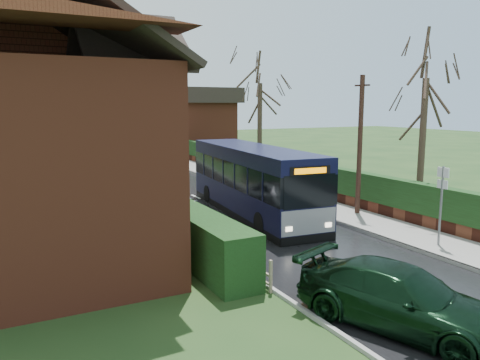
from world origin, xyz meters
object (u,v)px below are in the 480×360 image
brick_house (14,121)px  car_silver (175,205)px  telegraph_pole (360,146)px  bus (253,181)px  car_green (401,298)px  bus_stop_sign (442,195)px

brick_house → car_silver: bearing=6.4°
brick_house → car_silver: brick_house is taller
brick_house → telegraph_pole: (13.53, -2.12, -1.24)m
bus → car_green: bus is taller
bus_stop_sign → car_silver: bearing=130.1°
bus → car_silver: bus is taller
bus → bus_stop_sign: bearing=-61.3°
brick_house → car_silver: (5.93, 0.66, -3.66)m
bus → car_green: size_ratio=2.15×
car_silver → car_green: 11.50m
car_silver → car_green: car_silver is taller
car_green → bus_stop_sign: 6.78m
car_silver → bus_stop_sign: size_ratio=1.46×
bus → car_silver: 3.70m
bus_stop_sign → telegraph_pole: telegraph_pole is taller
brick_house → bus_stop_sign: size_ratio=5.07×
bus → car_green: 11.38m
car_silver → bus_stop_sign: (6.80, -7.82, 1.18)m
car_green → car_silver: bearing=75.4°
car_silver → bus_stop_sign: bearing=-43.7°
brick_house → bus_stop_sign: 14.82m
car_green → bus_stop_sign: size_ratio=1.66×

